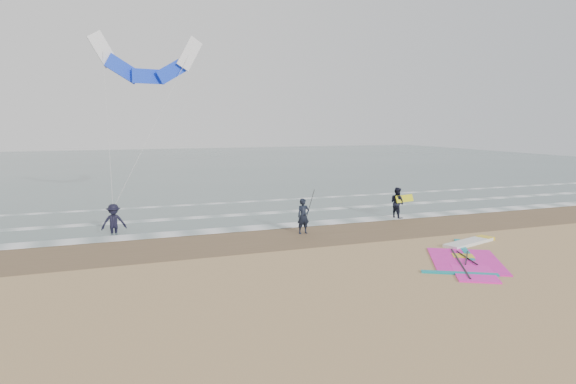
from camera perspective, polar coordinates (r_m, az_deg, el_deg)
name	(u,v)px	position (r m, az deg, el deg)	size (l,w,h in m)	color
ground	(376,268)	(18.99, 9.77, -8.29)	(120.00, 120.00, 0.00)	tan
sea_water	(175,165)	(64.57, -12.42, 2.94)	(120.00, 80.00, 0.02)	#47605E
wet_sand_band	(310,234)	(24.18, 2.51, -4.69)	(120.00, 5.00, 0.01)	brown
foam_waterline	(278,217)	(28.22, -1.07, -2.83)	(120.00, 9.15, 0.02)	white
windsurf_rig	(468,255)	(21.42, 19.40, -6.67)	(6.07, 5.74, 0.15)	white
person_standing	(303,216)	(24.12, 1.72, -2.70)	(0.61, 0.40, 1.67)	black
person_walking	(397,203)	(28.65, 12.03, -1.18)	(0.83, 0.64, 1.70)	black
person_wading	(113,215)	(25.43, -18.82, -2.46)	(1.14, 0.66, 1.77)	black
held_pole	(309,208)	(24.17, 2.38, -1.74)	(0.17, 0.86, 1.82)	black
carried_kiteboard	(405,199)	(28.75, 12.82, -0.71)	(1.30, 0.51, 0.39)	yellow
surf_kite	(148,64)	(29.87, -15.32, 13.53)	(6.16, 4.82, 8.84)	white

